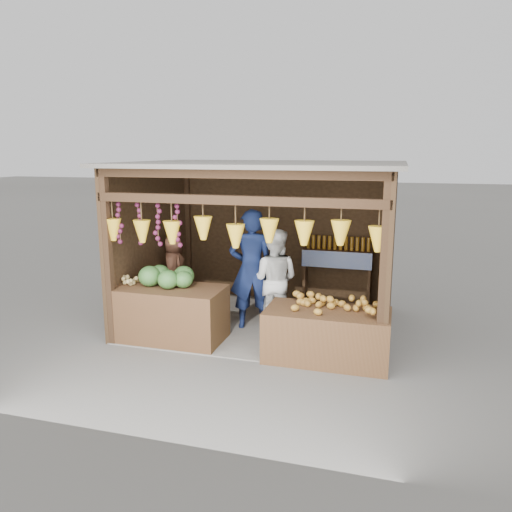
{
  "coord_description": "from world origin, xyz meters",
  "views": [
    {
      "loc": [
        2.07,
        -7.63,
        2.83
      ],
      "look_at": [
        -0.09,
        -0.1,
        1.18
      ],
      "focal_mm": 35.0,
      "sensor_mm": 36.0,
      "label": 1
    }
  ],
  "objects": [
    {
      "name": "ground",
      "position": [
        0.0,
        0.0,
        0.0
      ],
      "size": [
        80.0,
        80.0,
        0.0
      ],
      "primitive_type": "plane",
      "color": "#514F49",
      "rests_on": "ground"
    },
    {
      "name": "stall_structure",
      "position": [
        -0.03,
        -0.04,
        1.67
      ],
      "size": [
        4.3,
        3.3,
        2.66
      ],
      "color": "slate",
      "rests_on": "ground"
    },
    {
      "name": "back_shelf",
      "position": [
        1.05,
        1.28,
        0.87
      ],
      "size": [
        1.25,
        0.32,
        1.32
      ],
      "color": "#382314",
      "rests_on": "ground"
    },
    {
      "name": "counter_left",
      "position": [
        -1.17,
        -1.06,
        0.41
      ],
      "size": [
        1.63,
        0.85,
        0.83
      ],
      "primitive_type": "cube",
      "color": "#472F17",
      "rests_on": "ground"
    },
    {
      "name": "counter_right",
      "position": [
        1.22,
        -1.14,
        0.35
      ],
      "size": [
        1.68,
        0.85,
        0.71
      ],
      "primitive_type": "cube",
      "color": "#462917",
      "rests_on": "ground"
    },
    {
      "name": "stool",
      "position": [
        -1.64,
        0.11,
        0.14
      ],
      "size": [
        0.3,
        0.3,
        0.28
      ],
      "primitive_type": "cube",
      "color": "black",
      "rests_on": "ground"
    },
    {
      "name": "man_standing",
      "position": [
        -0.13,
        -0.21,
        0.98
      ],
      "size": [
        0.83,
        0.69,
        1.95
      ],
      "primitive_type": "imported",
      "rotation": [
        0.0,
        0.0,
        3.5
      ],
      "color": "#131F48",
      "rests_on": "ground"
    },
    {
      "name": "woman_standing",
      "position": [
        0.23,
        -0.14,
        0.82
      ],
      "size": [
        0.82,
        0.65,
        1.64
      ],
      "primitive_type": "imported",
      "rotation": [
        0.0,
        0.0,
        3.11
      ],
      "color": "white",
      "rests_on": "ground"
    },
    {
      "name": "vendor_seated",
      "position": [
        -1.64,
        0.11,
        0.85
      ],
      "size": [
        0.66,
        0.63,
        1.13
      ],
      "primitive_type": "imported",
      "rotation": [
        0.0,
        0.0,
        2.46
      ],
      "color": "brown",
      "rests_on": "stool"
    },
    {
      "name": "melon_pile",
      "position": [
        -1.17,
        -1.02,
        0.99
      ],
      "size": [
        1.0,
        0.5,
        0.32
      ],
      "primitive_type": null,
      "color": "#15521A",
      "rests_on": "counter_left"
    },
    {
      "name": "tanfruit_pile",
      "position": [
        -1.85,
        -1.08,
        0.89
      ],
      "size": [
        0.34,
        0.4,
        0.13
      ],
      "primitive_type": null,
      "color": "tan",
      "rests_on": "counter_left"
    },
    {
      "name": "mango_pile",
      "position": [
        1.26,
        -1.12,
        0.82
      ],
      "size": [
        1.4,
        0.64,
        0.22
      ],
      "primitive_type": null,
      "color": "#D2561C",
      "rests_on": "counter_right"
    }
  ]
}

